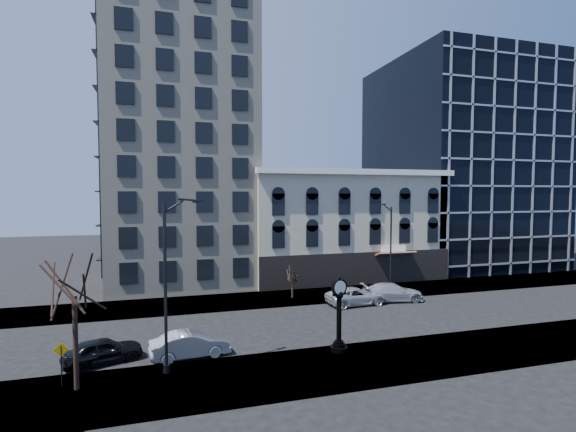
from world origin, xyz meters
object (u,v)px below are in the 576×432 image
object	(u,v)px
street_clock	(339,317)
street_lamp_near	(177,238)
car_near_b	(190,344)
warning_sign	(61,356)
car_near_a	(103,351)

from	to	relation	value
street_clock	street_lamp_near	world-z (taller)	street_lamp_near
street_clock	street_lamp_near	size ratio (longest dim) A/B	0.48
street_lamp_near	car_near_b	xyz separation A→B (m)	(0.70, 1.93, -6.64)
street_lamp_near	warning_sign	size ratio (longest dim) A/B	4.31
car_near_a	car_near_b	distance (m)	4.95
street_clock	street_lamp_near	distance (m)	10.90
street_clock	car_near_a	world-z (taller)	street_clock
street_clock	street_lamp_near	bearing A→B (deg)	165.85
street_lamp_near	car_near_a	size ratio (longest dim) A/B	2.21
warning_sign	car_near_b	size ratio (longest dim) A/B	0.48
warning_sign	car_near_a	bearing A→B (deg)	54.75
warning_sign	car_near_b	world-z (taller)	warning_sign
street_clock	street_lamp_near	xyz separation A→B (m)	(-9.58, -0.07, 5.19)
street_clock	warning_sign	xyz separation A→B (m)	(-15.34, -0.50, -0.57)
car_near_b	street_lamp_near	bearing A→B (deg)	151.99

